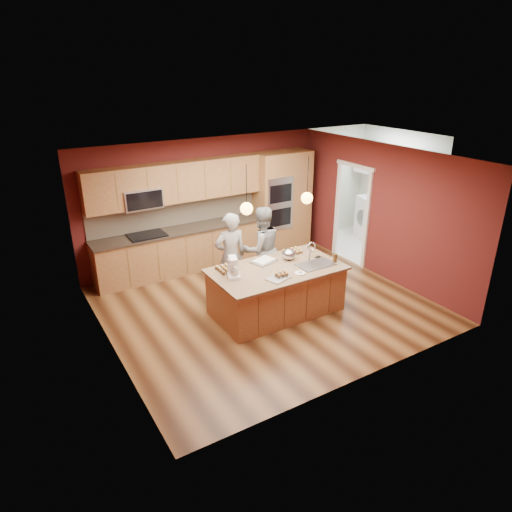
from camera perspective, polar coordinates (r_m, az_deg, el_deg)
floor at (r=8.43m, az=1.07°, el=-6.12°), size 5.50×5.50×0.00m
ceiling at (r=7.51m, az=1.23°, el=12.23°), size 5.50×5.50×0.00m
wall_back at (r=9.97m, az=-6.61°, el=6.76°), size 5.50×0.00×5.50m
wall_front at (r=6.08m, az=13.86°, el=-4.54°), size 5.50×0.00×5.50m
wall_left at (r=6.91m, az=-18.54°, el=-1.71°), size 0.00×5.00×5.00m
wall_right at (r=9.55m, az=15.29°, el=5.39°), size 0.00×5.00×5.00m
cabinet_run at (r=9.60m, az=-9.55°, el=3.68°), size 3.74×0.64×2.30m
oven_column at (r=10.64m, az=3.24°, el=6.79°), size 1.30×0.62×2.30m
doorway_trim at (r=10.17m, az=11.83°, el=4.98°), size 0.08×1.11×2.20m
laundry_room at (r=11.35m, az=16.99°, el=11.02°), size 2.60×2.70×2.70m
pendant_left at (r=7.16m, az=-1.19°, el=5.97°), size 0.20×0.20×0.80m
pendant_right at (r=7.79m, az=6.39°, el=7.24°), size 0.20×0.20×0.80m
island at (r=8.05m, az=2.66°, el=-4.18°), size 2.28×1.28×1.22m
person_left at (r=8.37m, az=-3.20°, el=-0.05°), size 0.64×0.45×1.66m
person_right at (r=8.67m, az=0.67°, el=0.86°), size 0.87×0.71×1.67m
stand_mixer at (r=7.47m, az=-2.87°, el=-1.62°), size 0.26×0.30×0.36m
sheet_cake at (r=8.09m, az=0.99°, el=-0.63°), size 0.49×0.42×0.05m
cooling_rack at (r=7.49m, az=2.83°, el=-2.77°), size 0.44×0.37×0.02m
mixing_bowl at (r=8.20m, az=4.13°, el=0.21°), size 0.24×0.24×0.21m
plate at (r=7.70m, az=5.52°, el=-2.13°), size 0.18×0.18×0.01m
tumbler at (r=8.21m, az=9.83°, el=-0.23°), size 0.07×0.07×0.15m
phone at (r=8.38m, az=7.72°, el=-0.11°), size 0.14×0.10×0.01m
cupcakes_left at (r=7.76m, az=-3.93°, el=-1.61°), size 0.25×0.34×0.08m
cupcakes_rack at (r=7.53m, az=3.23°, el=-2.26°), size 0.23×0.15×0.07m
cupcakes_right at (r=8.49m, az=4.59°, el=0.59°), size 0.34×0.26×0.08m
washer at (r=11.36m, az=17.25°, el=3.37°), size 0.64×0.66×1.00m
dryer at (r=11.81m, az=14.38°, el=4.61°), size 0.82×0.84×1.07m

